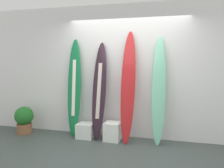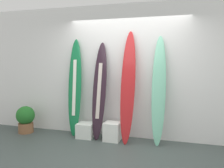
# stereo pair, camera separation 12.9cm
# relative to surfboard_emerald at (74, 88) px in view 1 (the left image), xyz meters

# --- Properties ---
(ground) EXTENTS (8.00, 8.00, 0.04)m
(ground) POSITION_rel_surfboard_emerald_xyz_m (1.12, -1.01, -1.05)
(ground) COLOR #434D4A
(wall_back) EXTENTS (7.20, 0.20, 2.80)m
(wall_back) POSITION_rel_surfboard_emerald_xyz_m (1.12, 0.29, 0.37)
(wall_back) COLOR white
(wall_back) RESTS_ON ground
(surfboard_emerald) EXTENTS (0.31, 0.32, 2.09)m
(surfboard_emerald) POSITION_rel_surfboard_emerald_xyz_m (0.00, 0.00, 0.00)
(surfboard_emerald) COLOR #15703D
(surfboard_emerald) RESTS_ON ground
(surfboard_charcoal) EXTENTS (0.31, 0.43, 2.02)m
(surfboard_charcoal) POSITION_rel_surfboard_emerald_xyz_m (0.58, -0.05, -0.04)
(surfboard_charcoal) COLOR #2A1925
(surfboard_charcoal) RESTS_ON ground
(surfboard_crimson) EXTENTS (0.29, 0.51, 2.23)m
(surfboard_crimson) POSITION_rel_surfboard_emerald_xyz_m (1.20, -0.08, 0.08)
(surfboard_crimson) COLOR red
(surfboard_crimson) RESTS_ON ground
(surfboard_seafoam) EXTENTS (0.27, 0.41, 2.12)m
(surfboard_seafoam) POSITION_rel_surfboard_emerald_xyz_m (1.80, -0.04, 0.01)
(surfboard_seafoam) COLOR #7BCFAB
(surfboard_seafoam) RESTS_ON ground
(display_block_left) EXTENTS (0.33, 0.33, 0.38)m
(display_block_left) POSITION_rel_surfboard_emerald_xyz_m (0.89, -0.13, -0.85)
(display_block_left) COLOR white
(display_block_left) RESTS_ON ground
(display_block_center) EXTENTS (0.36, 0.36, 0.31)m
(display_block_center) POSITION_rel_surfboard_emerald_xyz_m (0.29, -0.10, -0.88)
(display_block_center) COLOR silver
(display_block_center) RESTS_ON ground
(potted_plant) EXTENTS (0.41, 0.41, 0.60)m
(potted_plant) POSITION_rel_surfboard_emerald_xyz_m (-1.15, -0.18, -0.71)
(potted_plant) COLOR brown
(potted_plant) RESTS_ON ground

